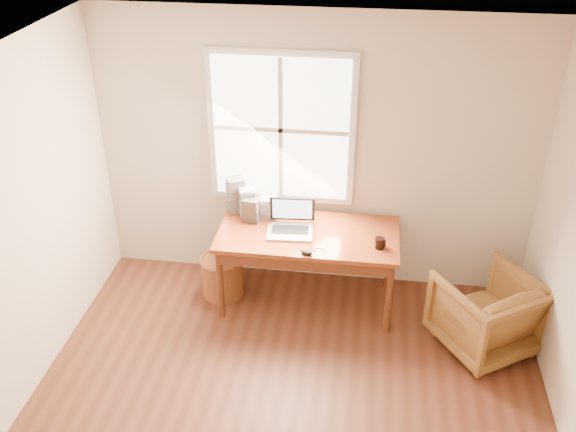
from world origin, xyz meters
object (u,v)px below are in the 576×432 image
(cd_stack_a, at_px, (248,202))
(wicker_stool, at_px, (223,276))
(armchair, at_px, (486,313))
(laptop, at_px, (290,217))
(desk, at_px, (308,234))
(coffee_mug, at_px, (380,243))

(cd_stack_a, bearing_deg, wicker_stool, -134.80)
(armchair, xyz_separation_m, laptop, (-1.71, 0.36, 0.58))
(desk, distance_m, coffee_mug, 0.65)
(armchair, height_order, cd_stack_a, cd_stack_a)
(armchair, relative_size, coffee_mug, 8.02)
(desk, relative_size, laptop, 3.40)
(wicker_stool, height_order, cd_stack_a, cd_stack_a)
(armchair, xyz_separation_m, coffee_mug, (-0.92, 0.25, 0.46))
(armchair, height_order, wicker_stool, armchair)
(wicker_stool, xyz_separation_m, cd_stack_a, (0.22, 0.22, 0.70))
(desk, xyz_separation_m, wicker_stool, (-0.80, 0.00, -0.54))
(desk, distance_m, armchair, 1.65)
(armchair, bearing_deg, coffee_mug, -48.19)
(coffee_mug, bearing_deg, cd_stack_a, 153.82)
(coffee_mug, relative_size, cd_stack_a, 0.33)
(laptop, bearing_deg, desk, 11.15)
(desk, height_order, wicker_stool, desk)
(laptop, distance_m, cd_stack_a, 0.50)
(armchair, bearing_deg, wicker_stool, -43.07)
(wicker_stool, distance_m, cd_stack_a, 0.76)
(wicker_stool, bearing_deg, laptop, -3.82)
(desk, relative_size, armchair, 2.13)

